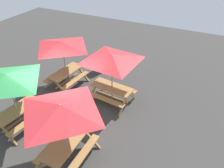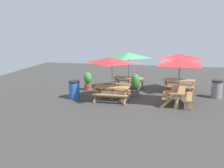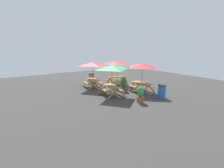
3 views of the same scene
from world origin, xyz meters
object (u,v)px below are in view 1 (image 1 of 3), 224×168
picnic_table_1 (62,113)px  picnic_table_2 (8,82)px  trash_bin_gray (101,62)px  picnic_table_3 (62,48)px  potted_plant_1 (62,113)px  picnic_table_0 (112,61)px

picnic_table_1 → picnic_table_2: (-0.50, -2.60, 0.00)m
picnic_table_2 → trash_bin_gray: size_ratio=2.38×
picnic_table_1 → trash_bin_gray: 5.94m
picnic_table_3 → picnic_table_2: bearing=6.2°
picnic_table_1 → potted_plant_1: bearing=-137.0°
picnic_table_1 → picnic_table_2: bearing=-100.4°
picnic_table_3 → trash_bin_gray: size_ratio=2.38×
picnic_table_0 → picnic_table_2: 3.84m
picnic_table_2 → potted_plant_1: picnic_table_2 is taller
picnic_table_1 → picnic_table_2: same height
trash_bin_gray → picnic_table_2: bearing=-10.2°
picnic_table_0 → potted_plant_1: size_ratio=2.20×
picnic_table_3 → potted_plant_1: picnic_table_3 is taller
picnic_table_0 → trash_bin_gray: picnic_table_0 is taller
picnic_table_0 → picnic_table_1: (3.35, 0.03, 0.00)m
picnic_table_1 → potted_plant_1: 2.00m
picnic_table_1 → picnic_table_3: 4.37m
picnic_table_2 → picnic_table_3: bearing=-173.1°
picnic_table_2 → picnic_table_1: bearing=86.7°
picnic_table_0 → picnic_table_1: 3.35m
trash_bin_gray → potted_plant_1: (4.38, 0.67, 0.18)m
picnic_table_2 → picnic_table_3: same height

